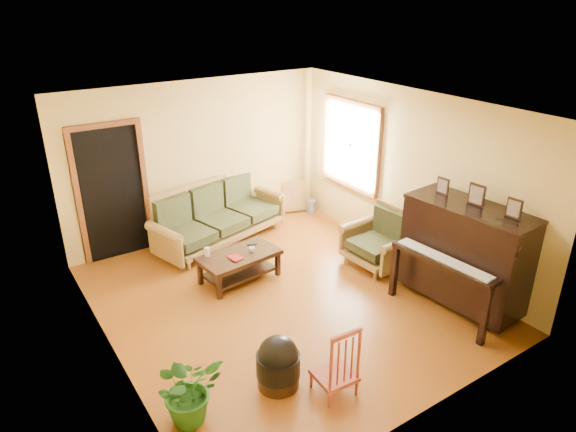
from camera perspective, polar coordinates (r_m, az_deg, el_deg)
floor at (r=7.09m, az=-0.57°, el=-9.10°), size 5.00×5.00×0.00m
doorway at (r=8.19m, az=-18.89°, el=2.29°), size 1.08×0.16×2.05m
window at (r=8.65m, az=7.05°, el=7.87°), size 0.12×1.36×1.46m
sofa at (r=8.45m, az=-7.58°, el=0.16°), size 2.46×1.51×0.98m
coffee_table at (r=7.45m, az=-5.42°, el=-5.63°), size 1.20×0.73×0.41m
armchair at (r=7.77m, az=9.82°, el=-2.54°), size 0.91×0.95×0.90m
piano at (r=7.01m, az=19.02°, el=-4.30°), size 1.07×1.67×1.41m
footstool at (r=5.62m, az=-1.10°, el=-16.51°), size 0.62×0.62×0.45m
red_chair at (r=5.44m, az=5.23°, el=-15.49°), size 0.42×0.45×0.84m
leaning_frame at (r=9.62m, az=0.64°, el=2.23°), size 0.47×0.25×0.62m
ceramic_crock at (r=9.70m, az=2.57°, el=1.14°), size 0.23×0.23×0.23m
potted_plant at (r=5.26m, az=-10.97°, el=-18.36°), size 0.70×0.62×0.73m
book at (r=7.20m, az=-6.37°, el=-4.82°), size 0.18×0.22×0.02m
candle at (r=7.32m, az=-8.99°, el=-3.95°), size 0.08×0.08×0.13m
glass_jar at (r=7.40m, az=-4.04°, el=-3.71°), size 0.11×0.11×0.06m
remote at (r=7.58m, az=-4.04°, el=-3.17°), size 0.15×0.09×0.01m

